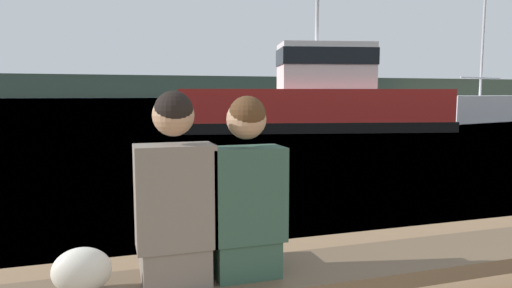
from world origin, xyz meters
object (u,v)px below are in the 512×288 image
Objects in this scene: person_right at (245,200)px; moored_sailboat at (484,108)px; tugboat_red at (315,103)px; shopping_bag at (82,271)px; person_left at (174,203)px; bench_main at (288,282)px.

moored_sailboat is (17.78, 16.71, -0.19)m from person_right.
moored_sailboat is (10.91, 2.82, -0.38)m from tugboat_red.
shopping_bag is at bearing 179.88° from person_right.
person_left is 0.09× the size of tugboat_red.
shopping_bag is 0.03× the size of moored_sailboat.
tugboat_red is (7.69, 13.88, 0.48)m from shopping_bag.
shopping_bag is (-0.45, 0.00, -0.30)m from person_left.
bench_main is 0.93× the size of moored_sailboat.
moored_sailboat is at bearing 42.62° from person_left.
person_right is at bearing 0.12° from person_left.
tugboat_red is at bearing 61.02° from shopping_bag.
bench_main is at bearing -3.05° from person_right.
bench_main is 15.41m from tugboat_red.
shopping_bag is 0.03× the size of tugboat_red.
bench_main is at bearing -1.13° from person_left.
tugboat_red is (6.87, 13.88, 0.19)m from person_right.
bench_main is 0.70× the size of tugboat_red.
bench_main is 7.66× the size of person_left.
tugboat_red is 1.33× the size of moored_sailboat.
tugboat_red is at bearing 64.50° from bench_main.
person_left is at bearing -179.88° from person_right.
person_left is 0.12× the size of moored_sailboat.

